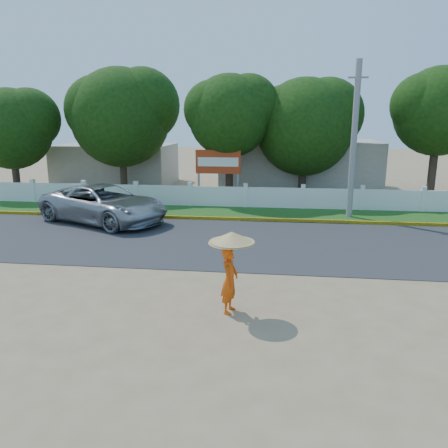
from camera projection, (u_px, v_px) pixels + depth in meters
The scene contains 12 objects.
ground at pixel (215, 284), 12.50m from camera, with size 120.00×120.00×0.00m, color #9E8460.
road at pixel (232, 241), 16.84m from camera, with size 60.00×7.00×0.02m, color #38383A.
grass_verge at pixel (243, 213), 21.90m from camera, with size 60.00×3.50×0.03m, color #2D601E.
curb at pixel (240, 219), 20.25m from camera, with size 40.00×0.18×0.16m, color yellow.
fence at pixel (246, 197), 23.17m from camera, with size 40.00×0.10×1.10m, color silver.
building_near at pixel (298, 165), 29.12m from camera, with size 10.00×6.00×3.20m, color #B7AD99.
building_far at pixel (117, 164), 31.70m from camera, with size 8.00×5.00×2.80m, color #B7AD99.
utility_pole at pixel (354, 141), 20.19m from camera, with size 0.28×0.28×7.21m, color gray.
vehicle at pixel (104, 204), 19.77m from camera, with size 2.84×6.17×1.71m, color #999CA1.
monk_with_parasol at pixel (231, 260), 10.42m from camera, with size 1.12×1.12×2.04m.
billboard at pixel (218, 165), 24.05m from camera, with size 2.50×0.13×2.95m.
tree_row at pixel (277, 116), 25.11m from camera, with size 35.45×7.18×8.65m.
Camera 1 is at (1.71, -11.62, 4.63)m, focal length 35.00 mm.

